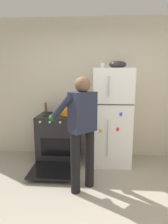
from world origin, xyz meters
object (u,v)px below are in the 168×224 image
(pepper_mill, at_px, (46,108))
(person_cook, at_px, (81,124))
(refrigerator, at_px, (112,117))
(stove_range, at_px, (59,138))
(red_pot, at_px, (67,112))
(coffee_mug, at_px, (103,66))
(mixing_bowl, at_px, (118,65))

(pepper_mill, bearing_deg, person_cook, -54.48)
(refrigerator, bearing_deg, stove_range, -178.98)
(person_cook, xyz_separation_m, red_pot, (-0.33, 0.86, -0.00))
(stove_range, relative_size, pepper_mill, 6.24)
(refrigerator, height_order, coffee_mug, coffee_mug)
(refrigerator, relative_size, pepper_mill, 8.95)
(stove_range, xyz_separation_m, coffee_mug, (0.81, 0.07, 1.35))
(coffee_mug, relative_size, mixing_bowl, 0.38)
(red_pot, distance_m, mixing_bowl, 1.24)
(refrigerator, xyz_separation_m, stove_range, (-0.99, -0.02, -0.43))
(refrigerator, height_order, mixing_bowl, mixing_bowl)
(stove_range, distance_m, red_pot, 0.55)
(refrigerator, xyz_separation_m, person_cook, (-0.49, -0.91, 0.09))
(red_pot, bearing_deg, mixing_bowl, 3.16)
(red_pot, height_order, pepper_mill, pepper_mill)
(person_cook, bearing_deg, pepper_mill, 125.52)
(refrigerator, xyz_separation_m, pepper_mill, (-1.29, 0.20, 0.13))
(person_cook, xyz_separation_m, mixing_bowl, (0.57, 0.91, 0.84))
(refrigerator, bearing_deg, coffee_mug, 164.17)
(person_cook, xyz_separation_m, pepper_mill, (-0.79, 1.11, 0.03))
(stove_range, height_order, coffee_mug, coffee_mug)
(person_cook, bearing_deg, coffee_mug, 71.97)
(coffee_mug, xyz_separation_m, pepper_mill, (-1.11, 0.15, -0.79))
(stove_range, xyz_separation_m, pepper_mill, (-0.30, 0.22, 0.56))
(person_cook, height_order, coffee_mug, coffee_mug)
(stove_range, distance_m, person_cook, 1.15)
(red_pot, relative_size, pepper_mill, 1.79)
(pepper_mill, relative_size, mixing_bowl, 0.65)
(person_cook, distance_m, mixing_bowl, 1.37)
(pepper_mill, bearing_deg, refrigerator, -8.85)
(refrigerator, xyz_separation_m, coffee_mug, (-0.18, 0.05, 0.92))
(red_pot, distance_m, pepper_mill, 0.52)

